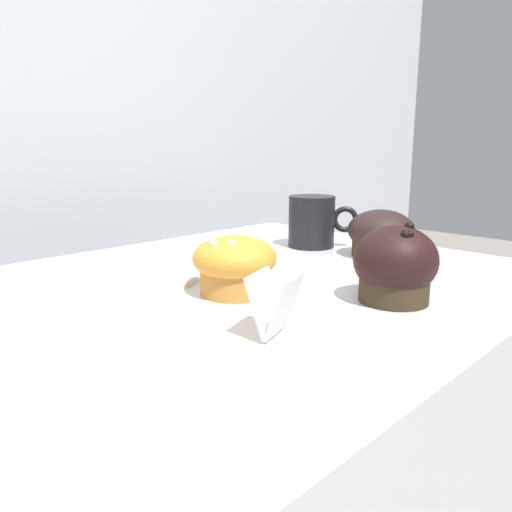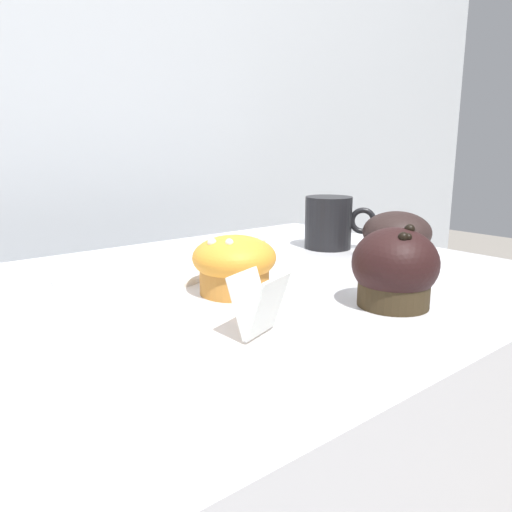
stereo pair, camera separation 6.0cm
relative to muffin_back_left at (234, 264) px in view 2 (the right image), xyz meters
name	(u,v)px [view 2 (the right image)]	position (x,y,z in m)	size (l,w,h in m)	color
wall_back	(35,256)	(-0.06, 0.63, -0.09)	(3.20, 0.10, 1.80)	#B2B7BC
muffin_back_left	(234,264)	(0.00, 0.00, 0.00)	(0.10, 0.10, 0.07)	#C37C31
muffin_back_right	(397,237)	(0.31, -0.01, 0.00)	(0.11, 0.11, 0.08)	#432414
muffin_front_left	(395,270)	(0.11, -0.15, 0.01)	(0.10, 0.10, 0.09)	#342818
coffee_cup	(329,221)	(0.29, 0.11, 0.01)	(0.10, 0.10, 0.09)	black
serving_plate	(134,271)	(-0.05, 0.16, -0.03)	(0.21, 0.21, 0.01)	white
price_card	(259,304)	(-0.07, -0.13, 0.00)	(0.06, 0.06, 0.06)	white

